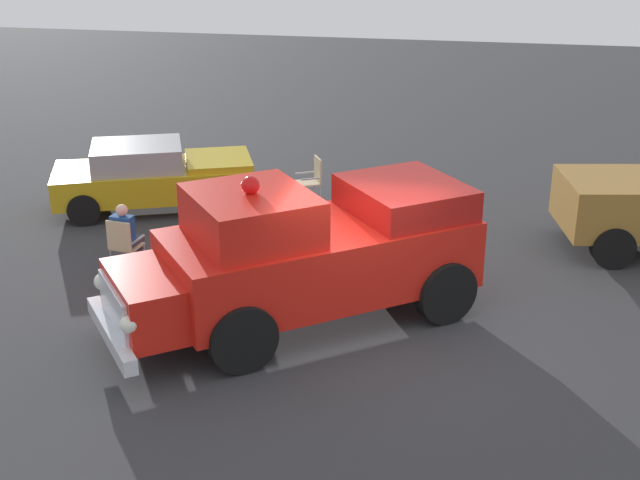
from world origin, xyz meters
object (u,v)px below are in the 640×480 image
Objects in this scene: lawn_chair_near_truck at (123,242)px; spectator_seated at (126,234)px; traffic_cone at (405,206)px; classic_hot_rod at (154,175)px; vintage_fire_truck at (307,253)px; lawn_chair_by_car at (313,177)px.

lawn_chair_near_truck is 0.17m from spectator_seated.
lawn_chair_near_truck reaches higher than traffic_cone.
lawn_chair_near_truck is at bearing -77.91° from classic_hot_rod.
vintage_fire_truck is at bearing -46.70° from classic_hot_rod.
lawn_chair_by_car is at bearing 60.01° from lawn_chair_near_truck.
classic_hot_rod reaches higher than lawn_chair_near_truck.
vintage_fire_truck is at bearing -18.88° from lawn_chair_near_truck.
vintage_fire_truck reaches higher than lawn_chair_near_truck.
classic_hot_rod reaches higher than traffic_cone.
lawn_chair_near_truck is (-3.69, 1.26, -0.61)m from vintage_fire_truck.
vintage_fire_truck is 9.51× the size of traffic_cone.
vintage_fire_truck is 6.48m from classic_hot_rod.
lawn_chair_by_car is (3.33, 1.06, -0.16)m from classic_hot_rod.
spectator_seated is 2.03× the size of traffic_cone.
lawn_chair_by_car is at bearing 17.58° from classic_hot_rod.
vintage_fire_truck is 5.92× the size of lawn_chair_by_car.
classic_hot_rod is 3.52m from lawn_chair_near_truck.
spectator_seated reaches higher than lawn_chair_by_car.
spectator_seated reaches higher than lawn_chair_near_truck.
classic_hot_rod is 4.64× the size of lawn_chair_by_car.
vintage_fire_truck reaches higher than spectator_seated.
lawn_chair_near_truck is 1.61× the size of traffic_cone.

